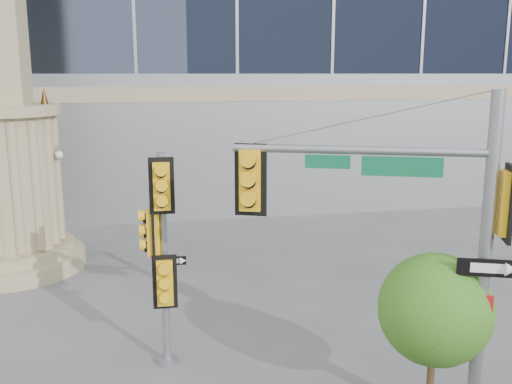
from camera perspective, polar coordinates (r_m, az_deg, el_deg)
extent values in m
cylinder|color=tan|center=(19.56, -23.15, -6.33)|extent=(4.40, 4.40, 0.50)
cylinder|color=tan|center=(19.44, -23.24, -5.21)|extent=(3.80, 3.80, 0.30)
cylinder|color=tan|center=(18.97, -23.76, 1.03)|extent=(3.00, 3.00, 4.00)
cone|color=#472D14|center=(18.46, -20.44, 9.00)|extent=(0.24, 0.24, 0.50)
cylinder|color=slate|center=(9.82, 21.80, -7.59)|extent=(0.21, 0.21, 5.78)
cylinder|color=slate|center=(9.15, 10.23, 4.13)|extent=(3.82, 1.57, 0.13)
cube|color=#0B613A|center=(9.19, 14.39, 2.47)|extent=(1.18, 0.48, 0.31)
cube|color=yellow|center=(9.38, -0.53, 1.22)|extent=(0.59, 0.44, 1.20)
cube|color=yellow|center=(9.58, 23.90, -1.04)|extent=(0.44, 0.59, 1.20)
cube|color=black|center=(9.65, 22.03, -7.04)|extent=(0.84, 0.34, 0.29)
cube|color=#B71019|center=(9.87, 21.72, -10.75)|extent=(0.30, 0.14, 0.44)
cylinder|color=slate|center=(12.70, -8.82, -16.31)|extent=(0.43, 0.43, 0.11)
cylinder|color=slate|center=(11.83, -9.16, -6.90)|extent=(0.16, 0.16, 4.49)
cube|color=yellow|center=(11.23, -9.42, 0.61)|extent=(0.50, 0.27, 1.12)
cube|color=yellow|center=(11.65, -10.23, -4.01)|extent=(0.27, 0.50, 1.12)
cube|color=yellow|center=(11.77, -9.09, -8.87)|extent=(0.50, 0.27, 1.12)
cube|color=black|center=(11.72, -8.37, -6.84)|extent=(0.56, 0.04, 0.18)
cylinder|color=#382314|center=(10.82, 17.04, -17.38)|extent=(0.13, 0.13, 1.64)
sphere|color=#246517|center=(10.27, 17.47, -11.12)|extent=(1.92, 1.92, 1.92)
sphere|color=#246517|center=(10.75, 18.76, -11.74)|extent=(1.19, 1.19, 1.19)
sphere|color=#246517|center=(10.03, 16.38, -13.03)|extent=(1.00, 1.00, 1.00)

